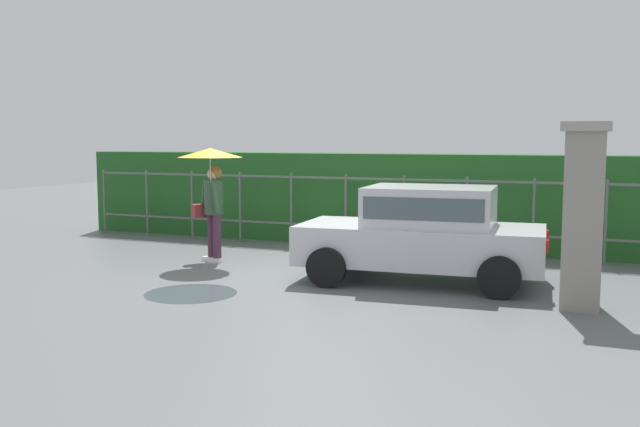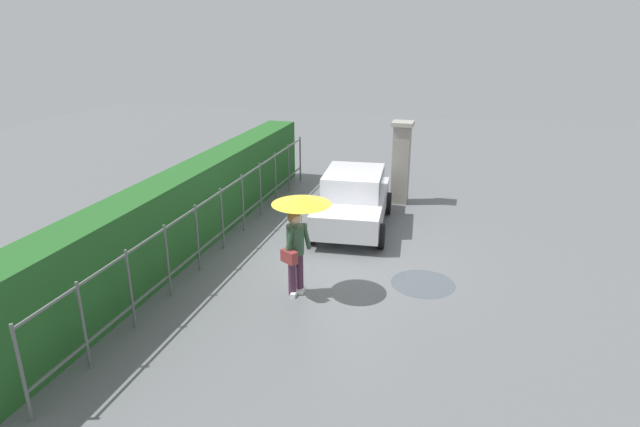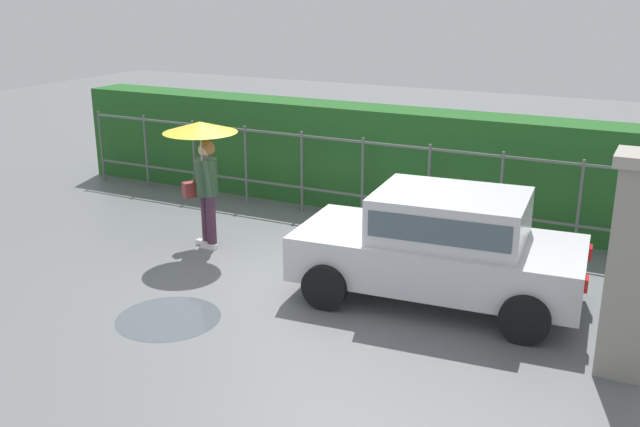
{
  "view_description": "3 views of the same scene",
  "coord_description": "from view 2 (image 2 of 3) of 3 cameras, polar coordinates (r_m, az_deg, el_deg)",
  "views": [
    {
      "loc": [
        4.68,
        -10.23,
        2.2
      ],
      "look_at": [
        0.17,
        0.43,
        0.97
      ],
      "focal_mm": 39.25,
      "sensor_mm": 36.0,
      "label": 1
    },
    {
      "loc": [
        -10.99,
        -2.51,
        5.11
      ],
      "look_at": [
        -0.04,
        0.54,
        1.03
      ],
      "focal_mm": 30.1,
      "sensor_mm": 36.0,
      "label": 2
    },
    {
      "loc": [
        4.56,
        -8.3,
        3.98
      ],
      "look_at": [
        0.11,
        0.43,
        0.87
      ],
      "focal_mm": 40.07,
      "sensor_mm": 36.0,
      "label": 3
    }
  ],
  "objects": [
    {
      "name": "hedge_row",
      "position": [
        13.04,
        -13.61,
        0.57
      ],
      "size": [
        13.13,
        0.9,
        1.9
      ],
      "primitive_type": "cube",
      "color": "#235B23",
      "rests_on": "ground"
    },
    {
      "name": "puddle_near",
      "position": [
        11.37,
        10.88,
        -7.32
      ],
      "size": [
        1.32,
        1.32,
        0.0
      ],
      "primitive_type": "cylinder",
      "color": "#4C545B",
      "rests_on": "ground"
    },
    {
      "name": "pedestrian",
      "position": [
        10.18,
        -2.29,
        -0.73
      ],
      "size": [
        1.14,
        1.14,
        2.04
      ],
      "rotation": [
        0.0,
        0.0,
        -2.11
      ],
      "color": "#47283D",
      "rests_on": "ground"
    },
    {
      "name": "gate_pillar",
      "position": [
        15.9,
        8.61,
        5.45
      ],
      "size": [
        0.6,
        0.6,
        2.42
      ],
      "color": "gray",
      "rests_on": "ground"
    },
    {
      "name": "ground_plane",
      "position": [
        12.38,
        2.45,
        -4.64
      ],
      "size": [
        40.0,
        40.0,
        0.0
      ],
      "primitive_type": "plane",
      "color": "slate"
    },
    {
      "name": "fence_section",
      "position": [
        12.72,
        -10.39,
        -0.27
      ],
      "size": [
        12.18,
        0.05,
        1.5
      ],
      "color": "#59605B",
      "rests_on": "ground"
    },
    {
      "name": "car",
      "position": [
        13.96,
        3.53,
        1.76
      ],
      "size": [
        3.85,
        2.12,
        1.48
      ],
      "rotation": [
        0.0,
        0.0,
        3.23
      ],
      "color": "silver",
      "rests_on": "ground"
    }
  ]
}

